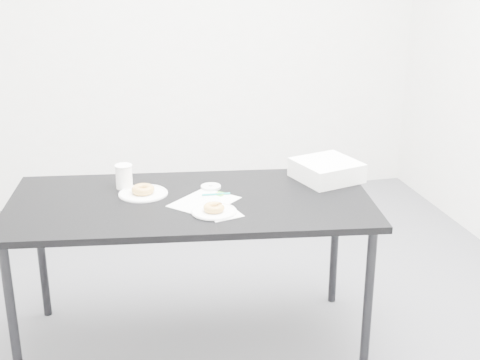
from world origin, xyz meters
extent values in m
plane|color=#545459|center=(0.00, 0.00, 0.00)|extent=(4.00, 4.00, 0.00)
cube|color=white|center=(0.00, 2.00, 1.35)|extent=(4.00, 0.02, 2.70)
cube|color=black|center=(-0.11, -0.05, 0.77)|extent=(1.81, 1.03, 0.03)
cylinder|color=black|center=(-0.94, -0.28, 0.37)|extent=(0.04, 0.04, 0.75)
cylinder|color=black|center=(-0.85, 0.39, 0.37)|extent=(0.04, 0.04, 0.75)
cylinder|color=black|center=(0.63, -0.49, 0.37)|extent=(0.04, 0.04, 0.75)
cylinder|color=black|center=(0.72, 0.18, 0.37)|extent=(0.04, 0.04, 0.75)
cube|color=white|center=(-0.05, -0.10, 0.78)|extent=(0.37, 0.36, 0.00)
cube|color=green|center=(0.04, -0.02, 0.78)|extent=(0.07, 0.07, 0.00)
cylinder|color=#0D9591|center=(0.02, -0.02, 0.79)|extent=(0.14, 0.02, 0.01)
cube|color=white|center=(0.01, -0.26, 0.78)|extent=(0.17, 0.17, 0.00)
cylinder|color=white|center=(-0.03, -0.23, 0.79)|extent=(0.21, 0.21, 0.01)
torus|color=gold|center=(-0.03, -0.23, 0.81)|extent=(0.11, 0.11, 0.03)
cylinder|color=white|center=(-0.32, 0.07, 0.78)|extent=(0.24, 0.24, 0.01)
torus|color=gold|center=(-0.32, 0.07, 0.81)|extent=(0.15, 0.15, 0.04)
cylinder|color=white|center=(-0.40, 0.18, 0.84)|extent=(0.08, 0.08, 0.12)
cylinder|color=silver|center=(0.01, 0.08, 0.79)|extent=(0.10, 0.10, 0.01)
cube|color=white|center=(0.62, 0.08, 0.83)|extent=(0.36, 0.36, 0.10)
camera|label=1|loc=(-0.54, -2.96, 1.95)|focal=50.00mm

